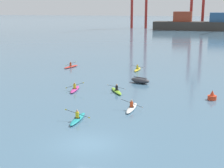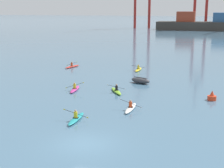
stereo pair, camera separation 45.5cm
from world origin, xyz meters
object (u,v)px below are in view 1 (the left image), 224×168
(kayak_red, at_px, (71,66))
(kayak_magenta, at_px, (75,89))
(kayak_lime, at_px, (116,91))
(channel_buoy, at_px, (212,96))
(kayak_teal, at_px, (78,118))
(capsized_dinghy, at_px, (140,80))
(kayak_yellow, at_px, (137,69))
(kayak_white, at_px, (132,108))
(container_barge, at_px, (219,24))

(kayak_red, xyz_separation_m, kayak_magenta, (6.45, -13.66, 0.00))
(kayak_red, height_order, kayak_lime, kayak_red)
(channel_buoy, relative_size, kayak_magenta, 0.29)
(kayak_red, bearing_deg, channel_buoy, -31.72)
(kayak_lime, bearing_deg, kayak_teal, -92.91)
(capsized_dinghy, relative_size, kayak_yellow, 0.83)
(kayak_white, distance_m, kayak_yellow, 19.73)
(kayak_teal, bearing_deg, kayak_yellow, 90.14)
(kayak_red, bearing_deg, capsized_dinghy, -31.43)
(container_barge, height_order, kayak_magenta, container_barge)
(kayak_magenta, bearing_deg, kayak_teal, -65.76)
(kayak_white, distance_m, kayak_magenta, 9.41)
(channel_buoy, relative_size, kayak_yellow, 0.29)
(kayak_teal, bearing_deg, channel_buoy, 42.46)
(container_barge, bearing_deg, kayak_teal, -96.26)
(container_barge, xyz_separation_m, kayak_lime, (-12.95, -112.69, -2.71))
(kayak_red, xyz_separation_m, kayak_teal, (10.70, -23.09, 0.00))
(kayak_yellow, bearing_deg, kayak_teal, -89.86)
(kayak_red, bearing_deg, kayak_yellow, 3.04)
(kayak_magenta, bearing_deg, kayak_yellow, 73.60)
(kayak_magenta, height_order, kayak_lime, kayak_magenta)
(kayak_white, relative_size, kayak_teal, 0.99)
(capsized_dinghy, height_order, kayak_yellow, kayak_yellow)
(kayak_teal, bearing_deg, kayak_magenta, 114.24)
(kayak_magenta, bearing_deg, capsized_dinghy, 42.48)
(container_barge, relative_size, kayak_white, 15.98)
(container_barge, xyz_separation_m, capsized_dinghy, (-11.34, -107.47, -2.53))
(kayak_teal, bearing_deg, kayak_white, 49.75)
(capsized_dinghy, xyz_separation_m, kayak_yellow, (-2.18, 8.40, -0.18))
(container_barge, xyz_separation_m, kayak_red, (-24.16, -99.64, -2.71))
(kayak_white, bearing_deg, capsized_dinghy, 97.79)
(kayak_white, distance_m, kayak_lime, 6.55)
(kayak_red, xyz_separation_m, kayak_white, (14.32, -18.81, 0.00))
(kayak_yellow, height_order, kayak_magenta, kayak_magenta)
(kayak_teal, bearing_deg, kayak_lime, 87.09)
(container_barge, distance_m, kayak_yellow, 100.03)
(kayak_red, distance_m, kayak_magenta, 15.11)
(kayak_teal, relative_size, kayak_magenta, 0.99)
(channel_buoy, distance_m, kayak_yellow, 17.54)
(kayak_teal, height_order, kayak_magenta, kayak_magenta)
(channel_buoy, height_order, kayak_white, channel_buoy)
(container_barge, height_order, kayak_red, container_barge)
(channel_buoy, bearing_deg, kayak_teal, -137.54)
(container_barge, relative_size, capsized_dinghy, 19.26)
(capsized_dinghy, bearing_deg, kayak_yellow, 104.53)
(kayak_red, height_order, kayak_yellow, kayak_red)
(kayak_magenta, bearing_deg, channel_buoy, 1.54)
(channel_buoy, bearing_deg, kayak_yellow, 128.02)
(kayak_white, relative_size, kayak_yellow, 1.00)
(capsized_dinghy, bearing_deg, channel_buoy, -32.16)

